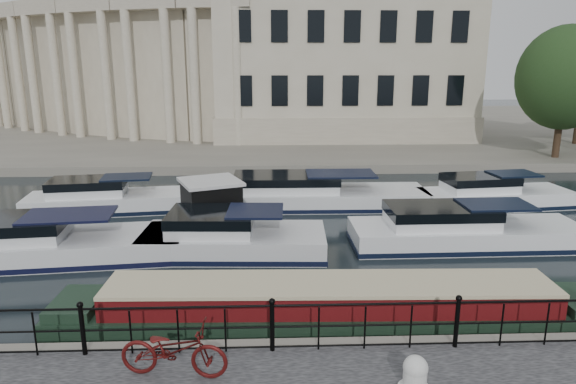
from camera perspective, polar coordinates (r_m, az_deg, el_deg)
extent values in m
plane|color=black|center=(13.84, -1.81, -14.24)|extent=(160.00, 160.00, 0.00)
cube|color=#6B665B|center=(51.55, -2.13, 7.21)|extent=(120.00, 42.00, 0.55)
cylinder|color=black|center=(12.01, -21.85, -14.12)|extent=(0.10, 0.10, 1.10)
sphere|color=black|center=(11.75, -22.12, -11.53)|extent=(0.14, 0.14, 0.14)
cylinder|color=black|center=(11.34, -1.77, -14.78)|extent=(0.10, 0.10, 1.10)
sphere|color=black|center=(11.06, -1.79, -12.06)|extent=(0.14, 0.14, 0.14)
cylinder|color=black|center=(12.04, 18.23, -13.72)|extent=(0.10, 0.10, 1.10)
sphere|color=black|center=(11.77, 18.46, -11.14)|extent=(0.14, 0.14, 0.14)
cylinder|color=black|center=(11.11, -1.79, -12.53)|extent=(24.00, 0.05, 0.05)
cylinder|color=black|center=(11.34, -1.77, -14.78)|extent=(24.00, 0.04, 0.04)
cylinder|color=black|center=(11.58, -1.75, -16.82)|extent=(24.00, 0.04, 0.04)
cube|color=#ADA38C|center=(45.58, 5.64, 15.39)|extent=(20.00, 14.00, 14.00)
cube|color=#9E937F|center=(45.84, 5.46, 7.88)|extent=(20.30, 14.30, 2.00)
cube|color=#ADA38C|center=(41.32, -6.93, 13.40)|extent=(5.73, 4.06, 11.00)
cylinder|color=#ADA38C|center=(38.41, -5.66, 12.48)|extent=(0.70, 0.70, 9.80)
cylinder|color=#ADA38C|center=(39.43, -10.36, 12.37)|extent=(0.70, 0.70, 9.80)
cube|color=#ADA38C|center=(43.40, -13.49, 13.16)|extent=(5.90, 4.56, 11.00)
cube|color=#9E937F|center=(41.91, -15.37, 19.75)|extent=(5.62, 3.30, 1.20)
cylinder|color=#ADA38C|center=(40.37, -13.27, 12.26)|extent=(0.70, 0.70, 9.80)
cylinder|color=#ADA38C|center=(42.11, -17.22, 12.08)|extent=(0.70, 0.70, 9.80)
cube|color=#ADA38C|center=(46.47, -18.91, 12.84)|extent=(5.99, 4.99, 11.00)
cube|color=#9E937F|center=(45.22, -21.24, 18.87)|extent=(5.55, 3.83, 1.20)
cylinder|color=#ADA38C|center=(43.48, -19.55, 11.95)|extent=(0.70, 0.70, 9.80)
cylinder|color=#ADA38C|center=(45.79, -22.61, 11.76)|extent=(0.70, 0.70, 9.80)
cube|color=#ADA38C|center=(50.30, -23.09, 12.54)|extent=(5.99, 5.36, 11.00)
cube|color=#9E937F|center=(49.33, -25.62, 18.00)|extent=(5.40, 4.29, 1.20)
cylinder|color=#ADA38C|center=(47.48, -24.35, 11.65)|extent=(0.70, 0.70, 9.80)
cylinder|color=#ADA38C|center=(50.19, -26.55, 11.49)|extent=(0.70, 0.70, 9.80)
cube|color=#ADA38C|center=(54.69, -26.10, 12.28)|extent=(5.91, 5.64, 11.00)
cube|color=#9E937F|center=(54.00, -28.66, 17.23)|extent=(5.16, 4.70, 1.20)
cylinder|color=#ADA38C|center=(52.11, -27.76, 11.41)|extent=(0.70, 0.70, 9.80)
cylinder|color=#ADA38C|center=(55.10, -29.23, 11.31)|extent=(0.70, 0.70, 9.80)
cube|color=#ADA38C|center=(59.47, -28.10, 12.11)|extent=(5.74, 5.85, 11.00)
cube|color=#ADA38C|center=(64.47, -29.26, 12.02)|extent=(5.49, 5.97, 11.00)
imported|color=#460D0C|center=(10.77, -12.58, -16.74)|extent=(2.24, 1.05, 1.13)
cylinder|color=silver|center=(10.60, 13.90, -19.49)|extent=(0.45, 0.45, 0.47)
sphere|color=silver|center=(10.48, 13.98, -18.41)|extent=(0.47, 0.47, 0.47)
cube|color=black|center=(13.69, 4.57, -14.14)|extent=(14.21, 2.25, 0.85)
cube|color=#4F0B0D|center=(13.40, 4.63, -11.70)|extent=(11.37, 1.90, 0.66)
cube|color=#C2B48C|center=(13.23, 4.66, -10.14)|extent=(11.37, 1.95, 0.09)
cube|color=#6B665B|center=(20.85, -8.42, -4.21)|extent=(3.71, 3.43, 0.25)
cube|color=black|center=(20.55, -8.53, -1.43)|extent=(2.60, 2.60, 1.80)
cube|color=silver|center=(20.32, -8.63, 1.15)|extent=(2.86, 2.86, 0.12)
cube|color=silver|center=(19.70, -26.12, -6.22)|extent=(10.02, 3.68, 1.20)
cube|color=black|center=(19.73, -26.10, -6.44)|extent=(10.12, 3.72, 0.18)
cube|color=black|center=(18.96, -23.19, -2.38)|extent=(3.12, 2.17, 0.08)
cube|color=silver|center=(18.44, -6.00, -6.13)|extent=(6.55, 3.01, 1.20)
cube|color=black|center=(18.47, -6.00, -6.36)|extent=(6.61, 3.04, 0.18)
cube|color=silver|center=(18.27, -8.49, -3.59)|extent=(2.99, 2.37, 0.90)
cube|color=black|center=(17.95, -3.66, -2.12)|extent=(2.01, 2.00, 0.08)
cube|color=white|center=(20.18, 19.12, -5.05)|extent=(8.46, 2.63, 1.20)
cube|color=black|center=(20.21, 19.10, -5.27)|extent=(8.55, 2.66, 0.18)
cube|color=white|center=(19.57, 16.57, -2.83)|extent=(3.82, 2.12, 0.90)
cube|color=black|center=(20.20, 22.09, -1.29)|extent=(2.55, 1.80, 0.08)
cube|color=white|center=(24.75, -19.21, -1.54)|extent=(7.35, 3.13, 1.20)
cube|color=black|center=(24.78, -19.20, -1.72)|extent=(7.42, 3.16, 0.18)
cube|color=white|center=(24.72, -21.32, 0.29)|extent=(3.41, 2.24, 0.90)
cube|color=black|center=(24.30, -17.49, 1.60)|extent=(2.32, 1.84, 0.08)
cube|color=white|center=(24.19, 2.80, -1.10)|extent=(10.59, 2.92, 1.20)
cube|color=black|center=(24.21, 2.79, -1.28)|extent=(10.70, 2.95, 0.18)
cube|color=white|center=(23.92, -0.21, 0.84)|extent=(4.78, 2.36, 0.90)
cube|color=black|center=(24.00, 5.86, 2.04)|extent=(3.19, 2.00, 0.08)
cube|color=white|center=(25.94, 21.94, -1.08)|extent=(7.15, 3.04, 1.20)
cube|color=black|center=(25.96, 21.93, -1.25)|extent=(7.22, 3.07, 0.18)
cube|color=white|center=(25.33, 20.50, 0.69)|extent=(3.31, 2.20, 0.90)
cube|color=black|center=(26.08, 23.79, 1.87)|extent=(2.25, 1.81, 0.08)
cylinder|color=black|center=(37.69, 27.77, 5.49)|extent=(0.44, 0.44, 2.73)
ellipsoid|color=black|center=(37.41, 28.43, 11.10)|extent=(5.94, 5.94, 6.56)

